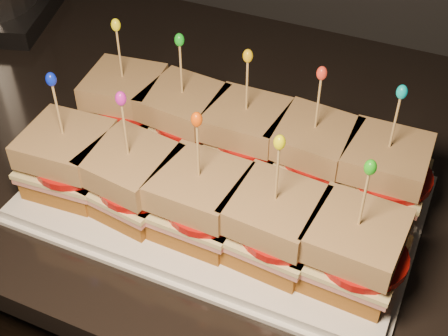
% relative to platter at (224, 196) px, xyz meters
% --- Properties ---
extents(granite_slab, '(2.39, 0.71, 0.03)m').
position_rel_platter_xyz_m(granite_slab, '(0.08, 0.12, -0.03)').
color(granite_slab, black).
rests_on(granite_slab, cabinet).
extents(platter, '(0.46, 0.29, 0.02)m').
position_rel_platter_xyz_m(platter, '(0.00, 0.00, 0.00)').
color(platter, white).
rests_on(platter, granite_slab).
extents(platter_rim, '(0.47, 0.30, 0.01)m').
position_rel_platter_xyz_m(platter_rim, '(0.00, 0.00, -0.01)').
color(platter_rim, white).
rests_on(platter_rim, granite_slab).
extents(sandwich_0_bread_bot, '(0.10, 0.10, 0.03)m').
position_rel_platter_xyz_m(sandwich_0_bread_bot, '(-0.18, 0.07, 0.02)').
color(sandwich_0_bread_bot, '#633211').
rests_on(sandwich_0_bread_bot, platter).
extents(sandwich_0_ham, '(0.11, 0.11, 0.01)m').
position_rel_platter_xyz_m(sandwich_0_ham, '(-0.18, 0.07, 0.04)').
color(sandwich_0_ham, '#C77365').
rests_on(sandwich_0_ham, sandwich_0_bread_bot).
extents(sandwich_0_cheese, '(0.12, 0.11, 0.01)m').
position_rel_platter_xyz_m(sandwich_0_cheese, '(-0.18, 0.07, 0.05)').
color(sandwich_0_cheese, beige).
rests_on(sandwich_0_cheese, sandwich_0_ham).
extents(sandwich_0_tomato, '(0.09, 0.09, 0.01)m').
position_rel_platter_xyz_m(sandwich_0_tomato, '(-0.17, 0.06, 0.05)').
color(sandwich_0_tomato, '#B60E0B').
rests_on(sandwich_0_tomato, sandwich_0_cheese).
extents(sandwich_0_bread_top, '(0.11, 0.11, 0.03)m').
position_rel_platter_xyz_m(sandwich_0_bread_top, '(-0.18, 0.07, 0.07)').
color(sandwich_0_bread_top, '#69320E').
rests_on(sandwich_0_bread_top, sandwich_0_tomato).
extents(sandwich_0_pick, '(0.00, 0.00, 0.09)m').
position_rel_platter_xyz_m(sandwich_0_pick, '(-0.18, 0.07, 0.12)').
color(sandwich_0_pick, tan).
rests_on(sandwich_0_pick, sandwich_0_bread_top).
extents(sandwich_0_frill, '(0.01, 0.01, 0.02)m').
position_rel_platter_xyz_m(sandwich_0_frill, '(-0.18, 0.07, 0.16)').
color(sandwich_0_frill, yellow).
rests_on(sandwich_0_frill, sandwich_0_pick).
extents(sandwich_1_bread_bot, '(0.10, 0.10, 0.03)m').
position_rel_platter_xyz_m(sandwich_1_bread_bot, '(-0.09, 0.07, 0.02)').
color(sandwich_1_bread_bot, '#633211').
rests_on(sandwich_1_bread_bot, platter).
extents(sandwich_1_ham, '(0.11, 0.11, 0.01)m').
position_rel_platter_xyz_m(sandwich_1_ham, '(-0.09, 0.07, 0.04)').
color(sandwich_1_ham, '#C77365').
rests_on(sandwich_1_ham, sandwich_1_bread_bot).
extents(sandwich_1_cheese, '(0.11, 0.11, 0.01)m').
position_rel_platter_xyz_m(sandwich_1_cheese, '(-0.09, 0.07, 0.05)').
color(sandwich_1_cheese, beige).
rests_on(sandwich_1_cheese, sandwich_1_ham).
extents(sandwich_1_tomato, '(0.09, 0.09, 0.01)m').
position_rel_platter_xyz_m(sandwich_1_tomato, '(-0.08, 0.06, 0.05)').
color(sandwich_1_tomato, '#B60E0B').
rests_on(sandwich_1_tomato, sandwich_1_cheese).
extents(sandwich_1_bread_top, '(0.10, 0.10, 0.03)m').
position_rel_platter_xyz_m(sandwich_1_bread_top, '(-0.09, 0.07, 0.07)').
color(sandwich_1_bread_top, '#69320E').
rests_on(sandwich_1_bread_top, sandwich_1_tomato).
extents(sandwich_1_pick, '(0.00, 0.00, 0.09)m').
position_rel_platter_xyz_m(sandwich_1_pick, '(-0.09, 0.07, 0.12)').
color(sandwich_1_pick, tan).
rests_on(sandwich_1_pick, sandwich_1_bread_top).
extents(sandwich_1_frill, '(0.01, 0.01, 0.02)m').
position_rel_platter_xyz_m(sandwich_1_frill, '(-0.09, 0.07, 0.16)').
color(sandwich_1_frill, '#13B01D').
rests_on(sandwich_1_frill, sandwich_1_pick).
extents(sandwich_2_bread_bot, '(0.09, 0.09, 0.03)m').
position_rel_platter_xyz_m(sandwich_2_bread_bot, '(0.00, 0.07, 0.02)').
color(sandwich_2_bread_bot, '#633211').
rests_on(sandwich_2_bread_bot, platter).
extents(sandwich_2_ham, '(0.10, 0.10, 0.01)m').
position_rel_platter_xyz_m(sandwich_2_ham, '(0.00, 0.07, 0.04)').
color(sandwich_2_ham, '#C77365').
rests_on(sandwich_2_ham, sandwich_2_bread_bot).
extents(sandwich_2_cheese, '(0.10, 0.10, 0.01)m').
position_rel_platter_xyz_m(sandwich_2_cheese, '(0.00, 0.07, 0.05)').
color(sandwich_2_cheese, beige).
rests_on(sandwich_2_cheese, sandwich_2_ham).
extents(sandwich_2_tomato, '(0.09, 0.09, 0.01)m').
position_rel_platter_xyz_m(sandwich_2_tomato, '(0.01, 0.06, 0.05)').
color(sandwich_2_tomato, '#B60E0B').
rests_on(sandwich_2_tomato, sandwich_2_cheese).
extents(sandwich_2_bread_top, '(0.09, 0.09, 0.03)m').
position_rel_platter_xyz_m(sandwich_2_bread_top, '(0.00, 0.07, 0.07)').
color(sandwich_2_bread_top, '#69320E').
rests_on(sandwich_2_bread_top, sandwich_2_tomato).
extents(sandwich_2_pick, '(0.00, 0.00, 0.09)m').
position_rel_platter_xyz_m(sandwich_2_pick, '(0.00, 0.07, 0.12)').
color(sandwich_2_pick, tan).
rests_on(sandwich_2_pick, sandwich_2_bread_top).
extents(sandwich_2_frill, '(0.01, 0.01, 0.02)m').
position_rel_platter_xyz_m(sandwich_2_frill, '(0.00, 0.07, 0.16)').
color(sandwich_2_frill, '#E8B210').
rests_on(sandwich_2_frill, sandwich_2_pick).
extents(sandwich_3_bread_bot, '(0.10, 0.10, 0.03)m').
position_rel_platter_xyz_m(sandwich_3_bread_bot, '(0.09, 0.07, 0.02)').
color(sandwich_3_bread_bot, '#633211').
rests_on(sandwich_3_bread_bot, platter).
extents(sandwich_3_ham, '(0.11, 0.11, 0.01)m').
position_rel_platter_xyz_m(sandwich_3_ham, '(0.09, 0.07, 0.04)').
color(sandwich_3_ham, '#C77365').
rests_on(sandwich_3_ham, sandwich_3_bread_bot).
extents(sandwich_3_cheese, '(0.11, 0.11, 0.01)m').
position_rel_platter_xyz_m(sandwich_3_cheese, '(0.09, 0.07, 0.05)').
color(sandwich_3_cheese, beige).
rests_on(sandwich_3_cheese, sandwich_3_ham).
extents(sandwich_3_tomato, '(0.09, 0.09, 0.01)m').
position_rel_platter_xyz_m(sandwich_3_tomato, '(0.10, 0.06, 0.05)').
color(sandwich_3_tomato, '#B60E0B').
rests_on(sandwich_3_tomato, sandwich_3_cheese).
extents(sandwich_3_bread_top, '(0.10, 0.10, 0.03)m').
position_rel_platter_xyz_m(sandwich_3_bread_top, '(0.09, 0.07, 0.07)').
color(sandwich_3_bread_top, '#69320E').
rests_on(sandwich_3_bread_top, sandwich_3_tomato).
extents(sandwich_3_pick, '(0.00, 0.00, 0.09)m').
position_rel_platter_xyz_m(sandwich_3_pick, '(0.09, 0.07, 0.12)').
color(sandwich_3_pick, tan).
rests_on(sandwich_3_pick, sandwich_3_bread_top).
extents(sandwich_3_frill, '(0.01, 0.01, 0.02)m').
position_rel_platter_xyz_m(sandwich_3_frill, '(0.09, 0.07, 0.16)').
color(sandwich_3_frill, red).
rests_on(sandwich_3_frill, sandwich_3_pick).
extents(sandwich_4_bread_bot, '(0.09, 0.09, 0.03)m').
position_rel_platter_xyz_m(sandwich_4_bread_bot, '(0.18, 0.07, 0.02)').
color(sandwich_4_bread_bot, '#633211').
rests_on(sandwich_4_bread_bot, platter).
extents(sandwich_4_ham, '(0.10, 0.10, 0.01)m').
position_rel_platter_xyz_m(sandwich_4_ham, '(0.18, 0.07, 0.04)').
color(sandwich_4_ham, '#C77365').
rests_on(sandwich_4_ham, sandwich_4_bread_bot).
extents(sandwich_4_cheese, '(0.10, 0.10, 0.01)m').
position_rel_platter_xyz_m(sandwich_4_cheese, '(0.18, 0.07, 0.05)').
color(sandwich_4_cheese, beige).
rests_on(sandwich_4_cheese, sandwich_4_ham).
extents(sandwich_4_tomato, '(0.09, 0.09, 0.01)m').
position_rel_platter_xyz_m(sandwich_4_tomato, '(0.19, 0.06, 0.05)').
color(sandwich_4_tomato, '#B60E0B').
rests_on(sandwich_4_tomato, sandwich_4_cheese).
extents(sandwich_4_bread_top, '(0.10, 0.10, 0.03)m').
position_rel_platter_xyz_m(sandwich_4_bread_top, '(0.18, 0.07, 0.07)').
color(sandwich_4_bread_top, '#69320E').
rests_on(sandwich_4_bread_top, sandwich_4_tomato).
extents(sandwich_4_pick, '(0.00, 0.00, 0.09)m').
position_rel_platter_xyz_m(sandwich_4_pick, '(0.18, 0.07, 0.12)').
color(sandwich_4_pick, tan).
rests_on(sandwich_4_pick, sandwich_4_bread_top).
extents(sandwich_4_frill, '(0.01, 0.01, 0.02)m').
position_rel_platter_xyz_m(sandwich_4_frill, '(0.18, 0.07, 0.16)').
color(sandwich_4_frill, '#04B0B3').
rests_on(sandwich_4_frill, sandwich_4_pick).
extents(sandwich_5_bread_bot, '(0.10, 0.10, 0.03)m').
position_rel_platter_xyz_m(sandwich_5_bread_bot, '(-0.18, -0.07, 0.02)').
color(sandwich_5_bread_bot, '#633211').
rests_on(sandwich_5_bread_bot, platter).
extents(sandwich_5_ham, '(0.11, 0.10, 0.01)m').
position_rel_platter_xyz_m(sandwich_5_ham, '(-0.18, -0.07, 0.04)').
color(sandwich_5_ham, '#C77365').
rests_on(sandwich_5_ham, sandwich_5_bread_bot).
extents(sandwich_5_cheese, '(0.11, 0.11, 0.01)m').
position_rel_platter_xyz_m(sandwich_5_cheese, '(-0.18, -0.07, 0.05)').
color(sandwich_5_cheese, beige).
rests_on(sandwich_5_cheese, sandwich_5_ham).
extents(sandwich_5_tomato, '(0.09, 0.09, 0.01)m').
position_rel_platter_xyz_m(sandwich_5_tomato, '(-0.17, -0.07, 0.05)').
color(sandwich_5_tomato, '#B60E0B').
rests_on(sandwich_5_tomato, sandwich_5_cheese).
extents(sandwich_5_bread_top, '(0.10, 0.10, 0.03)m').
position_rel_platter_xyz_m(sandwich_5_bread_top, '(-0.18, -0.07, 0.07)').
color(sandwich_5_bread_top, '#69320E').
rests_on(sandwich_5_bread_top, sandwich_5_tomato).
extents(sandwich_5_pick, '(0.00, 0.00, 0.09)m').
position_rel_platter_xyz_m(sandwich_5_pick, '(-0.18, -0.07, 0.12)').
color(sandwich_5_pick, tan).
rests_on(sandwich_5_pick, sandwich_5_bread_top).
extents(sandwich_5_frill, '(0.01, 0.01, 0.02)m').
position_rel_platter_xyz_m(sandwich_5_frill, '(-0.18, -0.07, 0.16)').
color(sandwich_5_frill, '#0A1FCF').
rests_on(sandwich_5_frill, sandwich_5_pick).
extents(sandwich_6_bread_bot, '(0.10, 0.10, 0.03)m').
position_rel_platter_xyz_m(sandwich_6_bread_bot, '(-0.09, -0.07, 0.02)').
color(sandwich_6_bread_bot, '#633211').
rests_on(sandwich_6_bread_bot, platter).
extents(sandwich_6_ham, '(0.11, 0.11, 0.01)m').
position_rel_platter_xyz_m(sandwich_6_ham, '(-0.09, -0.07, 0.04)').
color(sandwich_6_ham, '#C77365').
rests_on(sandwich_6_ham, sandwich_6_bread_bot).
extents(sandwich_6_cheese, '(0.12, 0.11, 0.01)m').
position_rel_platter_xyz_m(sandwich_6_cheese, '(-0.09, -0.07, 0.05)').
color(sandwich_6_cheese, beige).
rests_on(sandwich_6_cheese, sandwich_6_ham).
extents(sandwich_6_tomato, '(0.09, 0.09, 0.01)m').
position_rel_platter_xyz_m(sandwich_6_tomato, '(-0.08, -0.07, 0.05)').
color(sandwich_6_tomato, '#B60E0B').
rests_on(sandwich_6_tomato, sandwich_6_cheese).
extents(sandwich_6_bread_top, '(0.11, 0.11, 0.03)m').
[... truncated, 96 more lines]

